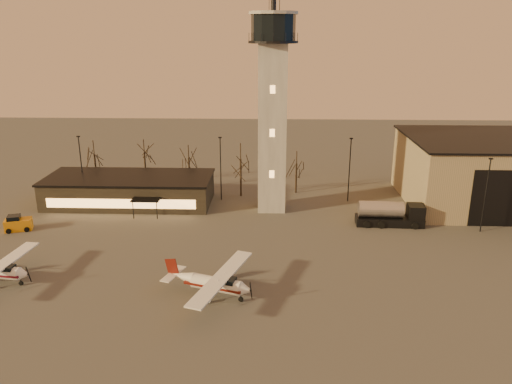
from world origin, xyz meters
TOP-DOWN VIEW (x-y plane):
  - ground at (0.00, 0.00)m, footprint 220.00×220.00m
  - control_tower at (0.00, 30.00)m, footprint 6.80×6.80m
  - hangar at (36.00, 33.98)m, footprint 30.60×20.60m
  - terminal at (-21.99, 31.98)m, footprint 25.40×12.20m
  - light_poles at (0.50, 31.00)m, footprint 58.50×12.25m
  - tree_row at (-13.70, 39.16)m, footprint 37.20×9.20m
  - cessna_front at (-5.26, 3.57)m, footprint 10.13×12.44m
  - fuel_truck at (16.27, 24.00)m, footprint 9.24×3.29m
  - service_cart at (-34.07, 20.34)m, footprint 3.74×2.91m

SIDE VIEW (x-z plane):
  - ground at x=0.00m, z-range 0.00..0.00m
  - service_cart at x=-34.07m, z-range -0.25..1.87m
  - cessna_front at x=-5.26m, z-range -0.55..2.93m
  - fuel_truck at x=16.27m, z-range -0.36..3.04m
  - terminal at x=-21.99m, z-range 0.01..4.31m
  - hangar at x=36.00m, z-range 0.00..10.30m
  - light_poles at x=0.50m, z-range 0.34..10.48m
  - tree_row at x=-13.70m, z-range 1.54..10.34m
  - control_tower at x=0.00m, z-range 0.03..32.63m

